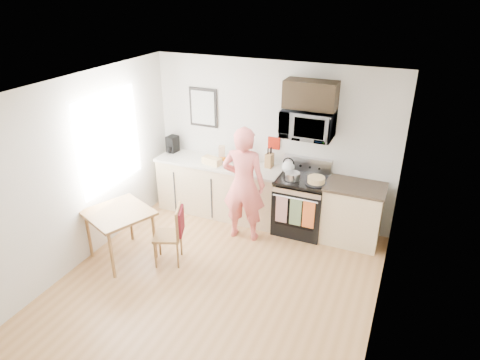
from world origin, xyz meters
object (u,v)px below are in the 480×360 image
at_px(person, 244,185).
at_px(cake, 316,180).
at_px(microwave, 308,124).
at_px(dining_table, 119,217).
at_px(chair, 176,227).
at_px(range, 301,206).

bearing_deg(person, cake, -163.95).
relative_size(microwave, dining_table, 0.82).
xyz_separation_m(person, chair, (-0.61, -0.98, -0.34)).
xyz_separation_m(person, dining_table, (-1.39, -1.20, -0.23)).
height_order(range, chair, range).
height_order(chair, cake, cake).
xyz_separation_m(dining_table, chair, (0.78, 0.22, -0.10)).
distance_m(microwave, dining_table, 3.02).
relative_size(dining_table, chair, 1.05).
relative_size(microwave, chair, 0.86).
relative_size(range, chair, 1.32).
bearing_deg(dining_table, person, 40.91).
bearing_deg(cake, microwave, 137.87).
relative_size(range, dining_table, 1.26).
bearing_deg(dining_table, microwave, 40.54).
distance_m(range, dining_table, 2.76).
distance_m(range, chair, 2.04).
xyz_separation_m(range, cake, (0.24, -0.11, 0.54)).
height_order(microwave, dining_table, microwave).
bearing_deg(chair, range, 25.92).
relative_size(person, chair, 2.06).
bearing_deg(cake, dining_table, -145.81).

